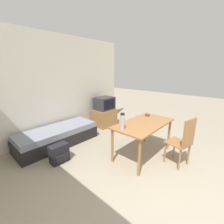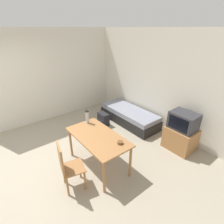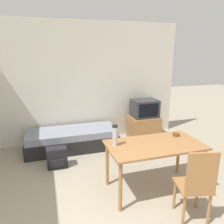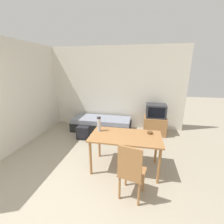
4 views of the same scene
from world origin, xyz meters
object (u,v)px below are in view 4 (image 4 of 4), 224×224
at_px(daybed, 102,124).
at_px(dining_table, 126,140).
at_px(wooden_chair, 131,171).
at_px(thermos_flask, 99,123).
at_px(backpack, 83,133).
at_px(mate_bowl, 150,133).
at_px(tv, 155,120).

bearing_deg(daybed, dining_table, -61.53).
bearing_deg(wooden_chair, thermos_flask, 130.17).
bearing_deg(thermos_flask, backpack, 128.61).
distance_m(dining_table, thermos_flask, 0.64).
relative_size(wooden_chair, thermos_flask, 3.16).
relative_size(dining_table, wooden_chair, 1.42).
relative_size(wooden_chair, mate_bowl, 9.19).
height_order(dining_table, wooden_chair, wooden_chair).
distance_m(wooden_chair, mate_bowl, 1.02).
relative_size(daybed, dining_table, 1.39).
height_order(daybed, backpack, daybed).
bearing_deg(thermos_flask, wooden_chair, -49.83).
xyz_separation_m(dining_table, thermos_flask, (-0.58, 0.12, 0.25)).
relative_size(tv, thermos_flask, 3.09).
distance_m(daybed, backpack, 0.81).
distance_m(tv, mate_bowl, 1.75).
height_order(wooden_chair, backpack, wooden_chair).
relative_size(daybed, backpack, 5.11).
bearing_deg(wooden_chair, tv, 78.00).
bearing_deg(tv, daybed, -177.91).
distance_m(thermos_flask, backpack, 1.45).
xyz_separation_m(daybed, wooden_chair, (1.15, -2.58, 0.33)).
bearing_deg(mate_bowl, tv, 81.47).
bearing_deg(backpack, dining_table, -39.01).
xyz_separation_m(dining_table, backpack, (-1.36, 1.10, -0.47)).
xyz_separation_m(dining_table, wooden_chair, (0.16, -0.76, -0.12)).
relative_size(daybed, wooden_chair, 1.98).
xyz_separation_m(wooden_chair, thermos_flask, (-0.74, 0.88, 0.38)).
xyz_separation_m(thermos_flask, mate_bowl, (1.05, 0.07, -0.14)).
height_order(dining_table, thermos_flask, thermos_flask).
bearing_deg(dining_table, wooden_chair, -77.74).
distance_m(mate_bowl, backpack, 2.13).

